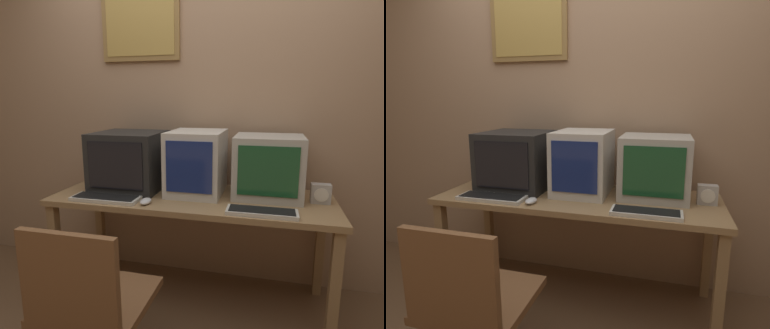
{
  "view_description": "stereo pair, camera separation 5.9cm",
  "coord_description": "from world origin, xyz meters",
  "views": [
    {
      "loc": [
        0.49,
        -1.16,
        1.37
      ],
      "look_at": [
        0.0,
        0.79,
        0.96
      ],
      "focal_mm": 30.0,
      "sensor_mm": 36.0,
      "label": 1
    },
    {
      "loc": [
        0.54,
        -1.15,
        1.37
      ],
      "look_at": [
        0.0,
        0.79,
        0.96
      ],
      "focal_mm": 30.0,
      "sensor_mm": 36.0,
      "label": 2
    }
  ],
  "objects": [
    {
      "name": "monitor_right",
      "position": [
        0.47,
        0.9,
        0.95
      ],
      "size": [
        0.43,
        0.4,
        0.39
      ],
      "color": "#B7B2A8",
      "rests_on": "desk"
    },
    {
      "name": "desk_clock",
      "position": [
        0.79,
        0.83,
        0.81
      ],
      "size": [
        0.11,
        0.07,
        0.12
      ],
      "color": "#B7B2AD",
      "rests_on": "desk"
    },
    {
      "name": "desk",
      "position": [
        0.0,
        0.79,
        0.67
      ],
      "size": [
        1.79,
        0.66,
        0.75
      ],
      "color": "#99754C",
      "rests_on": "ground_plane"
    },
    {
      "name": "monitor_center",
      "position": [
        0.01,
        0.87,
        0.96
      ],
      "size": [
        0.35,
        0.44,
        0.42
      ],
      "color": "beige",
      "rests_on": "desk"
    },
    {
      "name": "keyboard_side",
      "position": [
        0.45,
        0.54,
        0.76
      ],
      "size": [
        0.39,
        0.14,
        0.03
      ],
      "color": "beige",
      "rests_on": "desk"
    },
    {
      "name": "mouse_near_keyboard",
      "position": [
        -0.23,
        0.55,
        0.77
      ],
      "size": [
        0.06,
        0.11,
        0.03
      ],
      "color": "silver",
      "rests_on": "desk"
    },
    {
      "name": "monitor_left",
      "position": [
        -0.46,
        0.86,
        0.95
      ],
      "size": [
        0.45,
        0.46,
        0.4
      ],
      "color": "black",
      "rests_on": "desk"
    },
    {
      "name": "office_chair",
      "position": [
        -0.27,
        0.0,
        0.36
      ],
      "size": [
        0.5,
        0.5,
        0.86
      ],
      "color": "black",
      "rests_on": "ground_plane"
    },
    {
      "name": "keyboard_main",
      "position": [
        -0.5,
        0.56,
        0.76
      ],
      "size": [
        0.43,
        0.15,
        0.03
      ],
      "color": "beige",
      "rests_on": "desk"
    },
    {
      "name": "wall_back",
      "position": [
        -0.0,
        1.19,
        1.31
      ],
      "size": [
        8.0,
        0.08,
        2.6
      ],
      "color": "tan",
      "rests_on": "ground_plane"
    }
  ]
}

